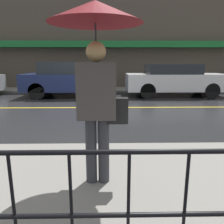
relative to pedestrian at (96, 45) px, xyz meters
name	(u,v)px	position (x,y,z in m)	size (l,w,h in m)	color
ground_plane	(73,108)	(-1.13, 5.14, -1.75)	(80.00, 80.00, 0.00)	#262628
sidewalk_near	(6,187)	(-1.13, -0.04, -1.70)	(28.00, 2.70, 0.11)	gray
sidewalk_far	(86,90)	(-1.13, 9.93, -1.70)	(28.00, 1.92, 0.11)	gray
lane_marking	(73,108)	(-1.13, 5.14, -1.75)	(25.20, 0.12, 0.01)	gold
building_storefront	(86,36)	(-1.13, 11.02, 1.35)	(28.00, 0.85, 6.26)	#4C4238
pedestrian	(96,45)	(0.00, 0.00, 0.00)	(1.03, 1.03, 2.09)	#333338
car_navy	(69,79)	(-1.71, 7.81, -0.93)	(4.13, 1.92, 1.59)	#19234C
car_white	(175,80)	(3.27, 7.81, -0.97)	(4.59, 1.70, 1.50)	silver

